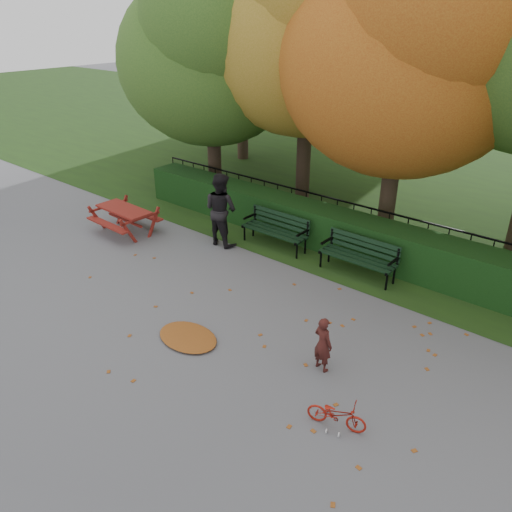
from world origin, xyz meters
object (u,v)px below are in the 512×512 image
Objects in this scene: picnic_table at (124,214)px; child at (323,344)px; adult at (221,209)px; tree_a at (213,47)px; tree_b at (315,14)px; tree_c at (417,44)px; tree_f at (244,3)px; bench_right at (360,254)px; bench_left at (277,227)px; bicycle at (337,414)px.

picnic_table is 1.65× the size of child.
adult reaches higher than child.
tree_b is (2.74, 1.17, 0.88)m from tree_a.
tree_c is 8.38m from picnic_table.
bench_right is at bearing -33.92° from tree_f.
bench_left is 2.40m from bench_right.
bench_left is at bearing 28.86° from bicycle.
tree_c is 8.66m from tree_f.
tree_a is at bearing -176.35° from tree_c.
bicycle is (8.40, -6.28, -4.29)m from tree_a.
bench_left is at bearing -145.88° from adult.
tree_f is (-7.97, 3.28, 0.87)m from tree_c.
tree_c reaches higher than adult.
picnic_table is (2.13, -7.51, -5.14)m from tree_f.
child is (7.32, -1.45, -0.04)m from picnic_table.
child is (3.62, -3.42, -0.01)m from bench_left.
tree_f reaches higher than tree_b.
picnic_table is (-6.10, -1.97, 0.03)m from bench_right.
tree_b is 10.68m from bicycle.
bench_right is 3.63m from child.
bench_right reaches higher than bicycle.
tree_c is 4.20× the size of adult.
bench_left is 1.07× the size of picnic_table.
bench_right is 6.41m from picnic_table.
tree_b reaches higher than tree_a.
bicycle is at bearing -43.87° from tree_f.
picnic_table is at bearing 56.68° from bicycle.
tree_f is 4.83× the size of adult.
tree_a is at bearing -24.53° from child.
bench_right is 1.07× the size of picnic_table.
tree_c is at bearing 37.45° from picnic_table.
picnic_table is at bearing -144.05° from tree_c.
tree_b is 9.88× the size of bicycle.
bench_left is at bearing 180.00° from bench_right.
child is at bearing 25.48° from bicycle.
tree_a is 7.33× the size of child.
bicycle is at bearing -36.80° from tree_a.
bench_left is at bearing -133.36° from tree_c.
tree_f reaches higher than tree_c.
child reaches higher than bench_right.
child is at bearing -43.48° from tree_f.
tree_b is 5.87m from bench_left.
tree_b is 5.88m from adult.
tree_b is at bearing 139.33° from bench_right.
tree_b is 6.76m from bench_right.
bench_left is at bearing -43.51° from tree_f.
adult is at bearing -90.69° from tree_b.
tree_a is 4.44× the size of picnic_table.
bicycle is (0.89, -0.98, -0.28)m from child.
tree_b is at bearing -90.53° from adult.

